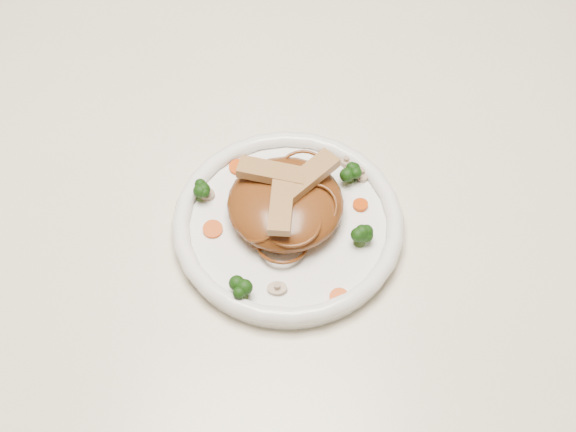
{
  "coord_description": "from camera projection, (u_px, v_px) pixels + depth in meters",
  "views": [
    {
      "loc": [
        0.03,
        -0.58,
        1.49
      ],
      "look_at": [
        0.05,
        -0.07,
        0.78
      ],
      "focal_mm": 48.92,
      "sensor_mm": 36.0,
      "label": 1
    }
  ],
  "objects": [
    {
      "name": "mushroom_3",
      "position": [
        346.0,
        162.0,
        0.93
      ],
      "size": [
        0.03,
        0.03,
        0.01
      ],
      "primitive_type": "cylinder",
      "rotation": [
        0.0,
        0.0,
        2.22
      ],
      "color": "#C1AE90",
      "rests_on": "plate"
    },
    {
      "name": "mushroom_1",
      "position": [
        362.0,
        174.0,
        0.92
      ],
      "size": [
        0.02,
        0.02,
        0.01
      ],
      "primitive_type": "cylinder",
      "rotation": [
        0.0,
        0.0,
        1.58
      ],
      "color": "#C1AE90",
      "rests_on": "plate"
    },
    {
      "name": "table",
      "position": [
        247.0,
        229.0,
        1.02
      ],
      "size": [
        1.2,
        0.8,
        0.75
      ],
      "color": "white",
      "rests_on": "ground"
    },
    {
      "name": "plate",
      "position": [
        288.0,
        227.0,
        0.89
      ],
      "size": [
        0.31,
        0.31,
        0.02
      ],
      "primitive_type": "cylinder",
      "rotation": [
        0.0,
        0.0,
        -0.24
      ],
      "color": "white",
      "rests_on": "table"
    },
    {
      "name": "broccoli_1",
      "position": [
        200.0,
        188.0,
        0.89
      ],
      "size": [
        0.03,
        0.03,
        0.03
      ],
      "primitive_type": null,
      "rotation": [
        0.0,
        0.0,
        -0.07
      ],
      "color": "#15400D",
      "rests_on": "plate"
    },
    {
      "name": "ground",
      "position": [
        261.0,
        414.0,
        1.55
      ],
      "size": [
        4.0,
        4.0,
        0.0
      ],
      "primitive_type": "plane",
      "color": "#55381D",
      "rests_on": "ground"
    },
    {
      "name": "mushroom_2",
      "position": [
        205.0,
        193.0,
        0.91
      ],
      "size": [
        0.03,
        0.03,
        0.01
      ],
      "primitive_type": "cylinder",
      "rotation": [
        0.0,
        0.0,
        -0.45
      ],
      "color": "#C1AE90",
      "rests_on": "plate"
    },
    {
      "name": "carrot_2",
      "position": [
        360.0,
        205.0,
        0.9
      ],
      "size": [
        0.02,
        0.02,
        0.0
      ],
      "primitive_type": "cylinder",
      "rotation": [
        0.0,
        0.0,
        0.09
      ],
      "color": "#CB4E07",
      "rests_on": "plate"
    },
    {
      "name": "chicken_c",
      "position": [
        281.0,
        205.0,
        0.84
      ],
      "size": [
        0.03,
        0.08,
        0.01
      ],
      "primitive_type": "cube",
      "rotation": [
        0.0,
        0.0,
        4.6
      ],
      "color": "tan",
      "rests_on": "noodle_mound"
    },
    {
      "name": "chicken_b",
      "position": [
        272.0,
        173.0,
        0.87
      ],
      "size": [
        0.08,
        0.05,
        0.01
      ],
      "primitive_type": "cube",
      "rotation": [
        0.0,
        0.0,
        2.86
      ],
      "color": "tan",
      "rests_on": "noodle_mound"
    },
    {
      "name": "noodle_mound",
      "position": [
        285.0,
        203.0,
        0.88
      ],
      "size": [
        0.15,
        0.15,
        0.04
      ],
      "primitive_type": "ellipsoid",
      "rotation": [
        0.0,
        0.0,
        0.13
      ],
      "color": "brown",
      "rests_on": "plate"
    },
    {
      "name": "chicken_a",
      "position": [
        308.0,
        176.0,
        0.86
      ],
      "size": [
        0.07,
        0.07,
        0.01
      ],
      "primitive_type": "cube",
      "rotation": [
        0.0,
        0.0,
        0.74
      ],
      "color": "tan",
      "rests_on": "noodle_mound"
    },
    {
      "name": "broccoli_2",
      "position": [
        241.0,
        289.0,
        0.82
      ],
      "size": [
        0.03,
        0.03,
        0.03
      ],
      "primitive_type": null,
      "rotation": [
        0.0,
        0.0,
        -0.02
      ],
      "color": "#15400D",
      "rests_on": "plate"
    },
    {
      "name": "mushroom_0",
      "position": [
        277.0,
        288.0,
        0.83
      ],
      "size": [
        0.02,
        0.02,
        0.01
      ],
      "primitive_type": "cylinder",
      "rotation": [
        0.0,
        0.0,
        -0.06
      ],
      "color": "#C1AE90",
      "rests_on": "plate"
    },
    {
      "name": "broccoli_0",
      "position": [
        351.0,
        172.0,
        0.91
      ],
      "size": [
        0.03,
        0.03,
        0.03
      ],
      "primitive_type": null,
      "rotation": [
        0.0,
        0.0,
        -0.16
      ],
      "color": "#15400D",
      "rests_on": "plate"
    },
    {
      "name": "carrot_1",
      "position": [
        213.0,
        229.0,
        0.88
      ],
      "size": [
        0.03,
        0.03,
        0.0
      ],
      "primitive_type": "cylinder",
      "rotation": [
        0.0,
        0.0,
        0.14
      ],
      "color": "#CB4E07",
      "rests_on": "plate"
    },
    {
      "name": "carrot_0",
      "position": [
        321.0,
        161.0,
        0.93
      ],
      "size": [
        0.02,
        0.02,
        0.0
      ],
      "primitive_type": "cylinder",
      "rotation": [
        0.0,
        0.0,
        -0.08
      ],
      "color": "#CB4E07",
      "rests_on": "plate"
    },
    {
      "name": "broccoli_3",
      "position": [
        360.0,
        236.0,
        0.86
      ],
      "size": [
        0.03,
        0.03,
        0.03
      ],
      "primitive_type": null,
      "rotation": [
        0.0,
        0.0,
        0.19
      ],
      "color": "#15400D",
      "rests_on": "plate"
    },
    {
      "name": "carrot_4",
      "position": [
        339.0,
        297.0,
        0.83
      ],
      "size": [
        0.02,
        0.02,
        0.0
      ],
      "primitive_type": "cylinder",
      "rotation": [
        0.0,
        0.0,
        -0.12
      ],
      "color": "#CB4E07",
      "rests_on": "plate"
    },
    {
      "name": "carrot_3",
      "position": [
        238.0,
        167.0,
        0.93
      ],
      "size": [
        0.02,
        0.02,
        0.0
      ],
      "primitive_type": "cylinder",
      "rotation": [
        0.0,
        0.0,
        -0.01
      ],
      "color": "#CB4E07",
      "rests_on": "plate"
    }
  ]
}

